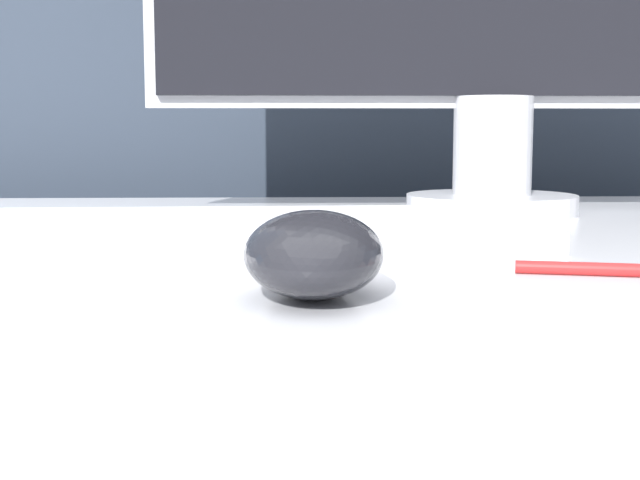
# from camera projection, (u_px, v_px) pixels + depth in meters

# --- Properties ---
(partition_panel) EXTENTS (5.00, 0.03, 1.44)m
(partition_panel) POSITION_uv_depth(u_px,v_px,m) (296.00, 205.00, 1.27)
(partition_panel) COLOR #333D4C
(partition_panel) RESTS_ON ground_plane
(computer_mouse_near) EXTENTS (0.08, 0.13, 0.04)m
(computer_mouse_near) POSITION_uv_depth(u_px,v_px,m) (323.00, 253.00, 0.47)
(computer_mouse_near) COLOR #232328
(computer_mouse_near) RESTS_ON desk
(keyboard) EXTENTS (0.46, 0.16, 0.02)m
(keyboard) POSITION_uv_depth(u_px,v_px,m) (239.00, 230.00, 0.66)
(keyboard) COLOR silver
(keyboard) RESTS_ON desk
(pen) EXTENTS (0.14, 0.04, 0.01)m
(pen) POSITION_uv_depth(u_px,v_px,m) (640.00, 270.00, 0.52)
(pen) COLOR red
(pen) RESTS_ON desk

